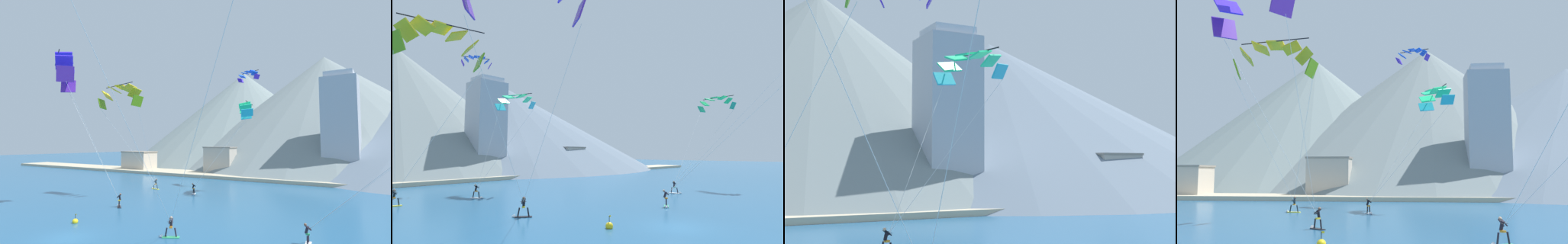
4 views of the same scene
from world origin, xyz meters
TOP-DOWN VIEW (x-y plane):
  - ground_plane at (0.00, 0.00)m, footprint 400.00×400.00m
  - kitesurfer_near_trail at (17.24, 8.72)m, footprint 0.61×1.78m
  - kitesurfer_mid_center at (6.99, 4.61)m, footprint 1.71×1.20m
  - kitesurfer_far_left at (-3.02, 23.88)m, footprint 1.06×1.76m
  - kitesurfer_far_right at (-5.71, 11.14)m, footprint 1.57×1.45m
  - parafoil_kite_near_lead at (-11.01, 16.12)m, footprint 8.04×9.91m
  - parafoil_kite_near_trail at (29.49, 7.41)m, footprint 13.30×6.08m
  - parafoil_kite_far_left at (4.23, 27.40)m, footprint 9.31×6.31m
  - parafoil_kite_distant_high_outer at (1.71, 34.87)m, footprint 4.71×2.87m
  - race_marker_buoy at (-3.58, 3.34)m, footprint 0.56×0.56m
  - shoreline_strip at (0.00, 48.38)m, footprint 180.00×10.00m
  - shore_building_quay_east at (37.74, 50.85)m, footprint 7.03×6.05m
  - highrise_tower at (14.27, 54.28)m, footprint 7.00×7.00m
  - mountain_peak_west_ridge at (40.93, 92.83)m, footprint 113.33×113.33m
  - mountain_peak_east_shoulder at (4.98, 93.38)m, footprint 99.85×99.85m

SIDE VIEW (x-z plane):
  - ground_plane at x=0.00m, z-range 0.00..0.00m
  - race_marker_buoy at x=-3.58m, z-range -0.35..0.67m
  - shoreline_strip at x=0.00m, z-range 0.00..0.70m
  - kitesurfer_near_trail at x=17.24m, z-range -0.37..1.35m
  - kitesurfer_far_right at x=-5.71m, z-range -0.36..1.41m
  - kitesurfer_far_left at x=-3.02m, z-range -0.35..1.41m
  - kitesurfer_mid_center at x=6.99m, z-range -0.35..1.42m
  - shore_building_quay_east at x=37.74m, z-range 0.01..7.11m
  - highrise_tower at x=14.27m, z-range -0.21..22.75m
  - parafoil_kite_far_left at x=4.23m, z-range 6.73..19.56m
  - parafoil_kite_near_trail at x=29.49m, z-range 7.01..20.33m
  - parafoil_kite_near_lead at x=-11.01m, z-range 7.59..22.86m
  - mountain_peak_west_ridge at x=40.93m, z-range 0.00..31.32m
  - mountain_peak_east_shoulder at x=4.98m, z-range 0.00..37.36m
  - parafoil_kite_distant_high_outer at x=1.71m, z-range 19.40..21.16m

